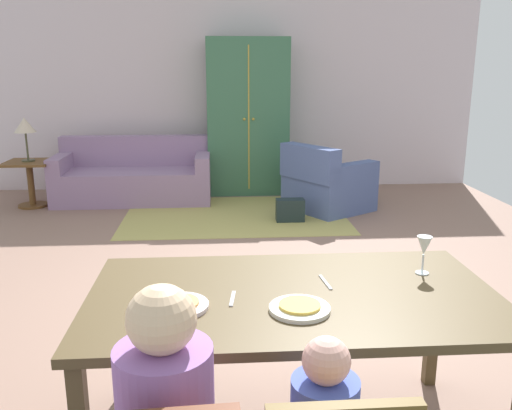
# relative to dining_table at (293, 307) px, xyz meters

# --- Properties ---
(ground_plane) EXTENTS (7.07, 6.74, 0.02)m
(ground_plane) POSITION_rel_dining_table_xyz_m (-0.13, 2.24, -0.70)
(ground_plane) COLOR #866657
(back_wall) EXTENTS (7.07, 0.10, 2.70)m
(back_wall) POSITION_rel_dining_table_xyz_m (-0.13, 5.66, 0.66)
(back_wall) COLOR silver
(back_wall) RESTS_ON ground_plane
(dining_table) EXTENTS (1.79, 0.99, 0.76)m
(dining_table) POSITION_rel_dining_table_xyz_m (0.00, 0.00, 0.00)
(dining_table) COLOR #4E3E24
(dining_table) RESTS_ON ground_plane
(plate_near_man) EXTENTS (0.25, 0.25, 0.02)m
(plate_near_man) POSITION_rel_dining_table_xyz_m (-0.49, -0.12, 0.08)
(plate_near_man) COLOR white
(plate_near_man) RESTS_ON dining_table
(pizza_near_man) EXTENTS (0.17, 0.17, 0.01)m
(pizza_near_man) POSITION_rel_dining_table_xyz_m (-0.49, -0.12, 0.09)
(pizza_near_man) COLOR tan
(pizza_near_man) RESTS_ON plate_near_man
(plate_near_child) EXTENTS (0.25, 0.25, 0.02)m
(plate_near_child) POSITION_rel_dining_table_xyz_m (-0.00, -0.18, 0.08)
(plate_near_child) COLOR white
(plate_near_child) RESTS_ON dining_table
(pizza_near_child) EXTENTS (0.17, 0.17, 0.01)m
(pizza_near_child) POSITION_rel_dining_table_xyz_m (-0.00, -0.18, 0.09)
(pizza_near_child) COLOR gold
(pizza_near_child) RESTS_ON plate_near_child
(wine_glass) EXTENTS (0.07, 0.07, 0.19)m
(wine_glass) POSITION_rel_dining_table_xyz_m (0.64, 0.18, 0.20)
(wine_glass) COLOR silver
(wine_glass) RESTS_ON dining_table
(fork) EXTENTS (0.03, 0.15, 0.01)m
(fork) POSITION_rel_dining_table_xyz_m (-0.27, -0.05, 0.07)
(fork) COLOR silver
(fork) RESTS_ON dining_table
(knife) EXTENTS (0.03, 0.17, 0.01)m
(knife) POSITION_rel_dining_table_xyz_m (0.16, 0.10, 0.07)
(knife) COLOR silver
(knife) RESTS_ON dining_table
(area_rug) EXTENTS (2.60, 1.80, 0.01)m
(area_rug) POSITION_rel_dining_table_xyz_m (-0.13, 4.03, -0.69)
(area_rug) COLOR tan
(area_rug) RESTS_ON ground_plane
(couch) EXTENTS (2.00, 0.86, 0.82)m
(couch) POSITION_rel_dining_table_xyz_m (-1.43, 4.88, -0.39)
(couch) COLOR gray
(couch) RESTS_ON ground_plane
(armchair) EXTENTS (1.18, 1.18, 0.82)m
(armchair) POSITION_rel_dining_table_xyz_m (1.00, 4.20, -0.37)
(armchair) COLOR #4C5C8F
(armchair) RESTS_ON ground_plane
(armoire) EXTENTS (1.10, 0.59, 2.10)m
(armoire) POSITION_rel_dining_table_xyz_m (0.09, 5.27, 0.36)
(armoire) COLOR #386849
(armoire) RESTS_ON ground_plane
(side_table) EXTENTS (0.56, 0.56, 0.58)m
(side_table) POSITION_rel_dining_table_xyz_m (-2.68, 4.63, -0.31)
(side_table) COLOR brown
(side_table) RESTS_ON ground_plane
(table_lamp) EXTENTS (0.26, 0.26, 0.54)m
(table_lamp) POSITION_rel_dining_table_xyz_m (-2.68, 4.63, 0.32)
(table_lamp) COLOR #46452C
(table_lamp) RESTS_ON side_table
(handbag) EXTENTS (0.32, 0.16, 0.26)m
(handbag) POSITION_rel_dining_table_xyz_m (0.49, 3.73, -0.56)
(handbag) COLOR #1C2929
(handbag) RESTS_ON ground_plane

